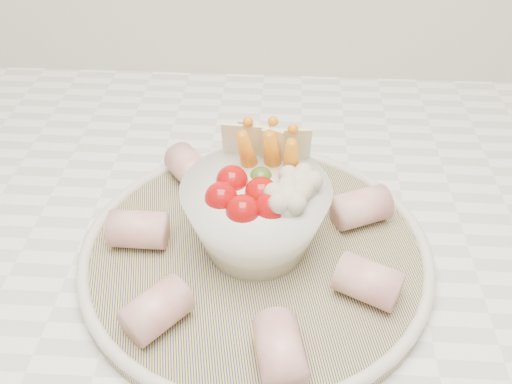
{
  "coord_description": "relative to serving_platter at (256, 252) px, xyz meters",
  "views": [
    {
      "loc": [
        -0.02,
        0.97,
        1.33
      ],
      "look_at": [
        -0.05,
        1.37,
        1.0
      ],
      "focal_mm": 40.0,
      "sensor_mm": 36.0,
      "label": 1
    }
  ],
  "objects": [
    {
      "name": "cured_meat_rolls",
      "position": [
        -0.0,
        -0.0,
        0.02
      ],
      "size": [
        0.28,
        0.31,
        0.04
      ],
      "color": "#BF575D",
      "rests_on": "serving_platter"
    },
    {
      "name": "serving_platter",
      "position": [
        0.0,
        0.0,
        0.0
      ],
      "size": [
        0.4,
        0.4,
        0.02
      ],
      "color": "navy",
      "rests_on": "kitchen_counter"
    },
    {
      "name": "veggie_bowl",
      "position": [
        0.0,
        0.01,
        0.05
      ],
      "size": [
        0.14,
        0.14,
        0.12
      ],
      "color": "white",
      "rests_on": "serving_platter"
    }
  ]
}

